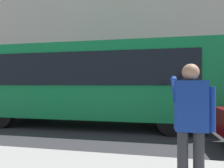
{
  "coord_description": "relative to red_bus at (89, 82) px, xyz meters",
  "views": [
    {
      "loc": [
        -0.93,
        7.58,
        1.58
      ],
      "look_at": [
        0.51,
        0.35,
        1.59
      ],
      "focal_mm": 32.28,
      "sensor_mm": 36.0,
      "label": 1
    }
  ],
  "objects": [
    {
      "name": "ground_plane",
      "position": [
        -1.48,
        -0.09,
        -1.68
      ],
      "size": [
        60.0,
        60.0,
        0.0
      ],
      "primitive_type": "plane",
      "color": "#2B2B2D"
    },
    {
      "name": "building_facade_far",
      "position": [
        -1.5,
        -6.89,
        4.3
      ],
      "size": [
        28.0,
        1.55,
        12.0
      ],
      "color": "beige",
      "rests_on": "ground_plane"
    },
    {
      "name": "red_bus",
      "position": [
        0.0,
        0.0,
        0.0
      ],
      "size": [
        9.05,
        2.54,
        3.08
      ],
      "color": "#0F7238",
      "rests_on": "ground_plane"
    },
    {
      "name": "pedestrian_photographer",
      "position": [
        -2.91,
        4.68,
        -0.54
      ],
      "size": [
        0.53,
        0.52,
        1.7
      ],
      "color": "#2D2D33",
      "rests_on": "sidewalk_curb"
    }
  ]
}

